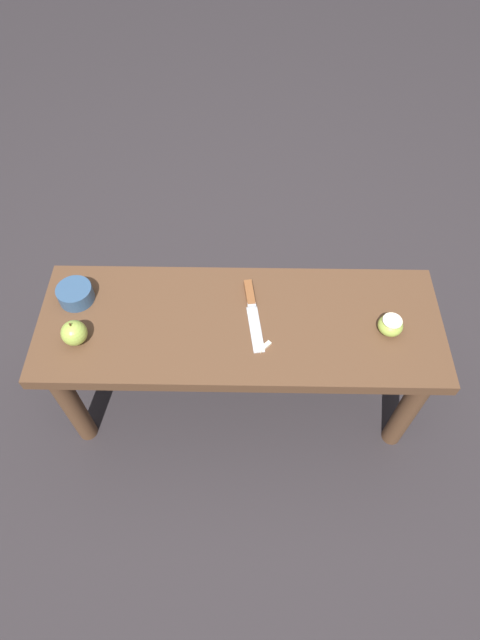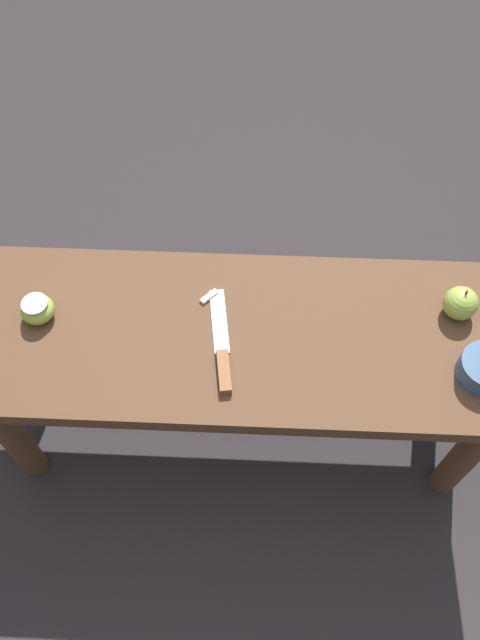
{
  "view_description": "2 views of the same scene",
  "coord_description": "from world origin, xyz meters",
  "px_view_note": "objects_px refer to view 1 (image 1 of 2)",
  "views": [
    {
      "loc": [
        -0.01,
        0.84,
        1.67
      ],
      "look_at": [
        -0.0,
        0.01,
        0.51
      ],
      "focal_mm": 28.0,
      "sensor_mm": 36.0,
      "label": 1
    },
    {
      "loc": [
        0.03,
        -0.67,
        1.61
      ],
      "look_at": [
        -0.0,
        0.01,
        0.51
      ],
      "focal_mm": 35.0,
      "sensor_mm": 36.0,
      "label": 2
    }
  ],
  "objects_px": {
    "apple_whole": "(74,333)",
    "wooden_bench": "(240,337)",
    "knife": "(251,304)",
    "bowl": "(75,294)",
    "apple_cut": "(390,325)"
  },
  "relations": [
    {
      "from": "apple_cut",
      "to": "knife",
      "type": "bearing_deg",
      "value": -11.76
    },
    {
      "from": "apple_whole",
      "to": "knife",
      "type": "bearing_deg",
      "value": -165.37
    },
    {
      "from": "bowl",
      "to": "knife",
      "type": "bearing_deg",
      "value": 177.99
    },
    {
      "from": "wooden_bench",
      "to": "knife",
      "type": "height_order",
      "value": "knife"
    },
    {
      "from": "wooden_bench",
      "to": "knife",
      "type": "bearing_deg",
      "value": -119.86
    },
    {
      "from": "apple_whole",
      "to": "apple_cut",
      "type": "height_order",
      "value": "apple_whole"
    },
    {
      "from": "apple_whole",
      "to": "wooden_bench",
      "type": "bearing_deg",
      "value": -171.27
    },
    {
      "from": "wooden_bench",
      "to": "apple_whole",
      "type": "distance_m",
      "value": 0.48
    },
    {
      "from": "apple_whole",
      "to": "bowl",
      "type": "xyz_separation_m",
      "value": [
        0.03,
        -0.15,
        -0.01
      ]
    },
    {
      "from": "knife",
      "to": "apple_whole",
      "type": "xyz_separation_m",
      "value": [
        0.5,
        0.13,
        0.03
      ]
    },
    {
      "from": "apple_cut",
      "to": "bowl",
      "type": "height_order",
      "value": "apple_cut"
    },
    {
      "from": "apple_whole",
      "to": "apple_cut",
      "type": "xyz_separation_m",
      "value": [
        -0.89,
        -0.05,
        -0.01
      ]
    },
    {
      "from": "wooden_bench",
      "to": "bowl",
      "type": "bearing_deg",
      "value": -8.86
    },
    {
      "from": "wooden_bench",
      "to": "bowl",
      "type": "distance_m",
      "value": 0.51
    },
    {
      "from": "wooden_bench",
      "to": "bowl",
      "type": "relative_size",
      "value": 11.28
    }
  ]
}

